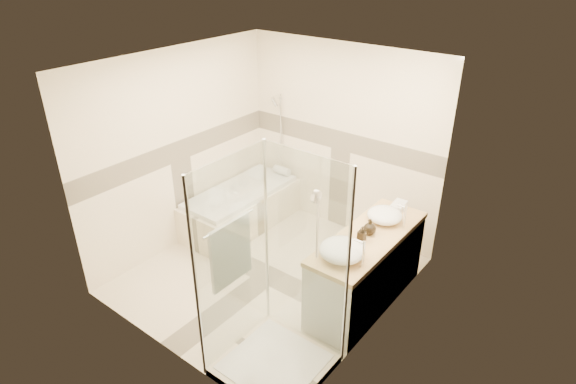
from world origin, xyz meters
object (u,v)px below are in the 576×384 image
Objects in this scene: vanity at (366,269)px; amenity_bottle_b at (370,227)px; bathtub at (241,206)px; shower_enclosure at (269,317)px; vessel_sink_far at (342,250)px; vessel_sink_near at (385,215)px; amenity_bottle_a at (362,234)px.

vanity is 9.35× the size of amenity_bottle_b.
bathtub is at bearing 171.36° from amenity_bottle_b.
bathtub is at bearing 138.90° from shower_enclosure.
amenity_bottle_b is at bearing 127.30° from vanity.
amenity_bottle_b is at bearing -8.64° from bathtub.
shower_enclosure is at bearing -109.71° from vessel_sink_far.
shower_enclosure is at bearing -102.97° from vanity.
shower_enclosure is 11.78× the size of amenity_bottle_b.
vessel_sink_near is 0.33m from amenity_bottle_b.
vessel_sink_far reaches higher than bathtub.
amenity_bottle_a is at bearing -12.80° from bathtub.
shower_enclosure reaches higher than vessel_sink_near.
shower_enclosure reaches higher than vessel_sink_far.
vessel_sink_far is at bearing -90.00° from amenity_bottle_a.
bathtub is 2.27m from amenity_bottle_a.
amenity_bottle_b is (-0.02, 0.03, 0.51)m from vanity.
bathtub is 2.24m from amenity_bottle_b.
amenity_bottle_b is at bearing 90.00° from vessel_sink_far.
vanity is at bearing 81.52° from amenity_bottle_a.
shower_enclosure reaches higher than vanity.
amenity_bottle_a is (0.27, 1.14, 0.43)m from shower_enclosure.
vanity is at bearing -52.70° from amenity_bottle_b.
amenity_bottle_b reaches higher than amenity_bottle_a.
vessel_sink_far is 2.55× the size of amenity_bottle_b.
amenity_bottle_a is 0.16m from amenity_bottle_b.
amenity_bottle_a is at bearing 76.51° from shower_enclosure.
amenity_bottle_a is at bearing 90.00° from vessel_sink_far.
vessel_sink_near is 0.49m from amenity_bottle_a.
vessel_sink_far reaches higher than amenity_bottle_b.
shower_enclosure is 1.24m from amenity_bottle_a.
amenity_bottle_b is (0.00, 0.16, 0.01)m from amenity_bottle_a.
vessel_sink_far is (-0.02, -0.51, 0.51)m from vanity.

